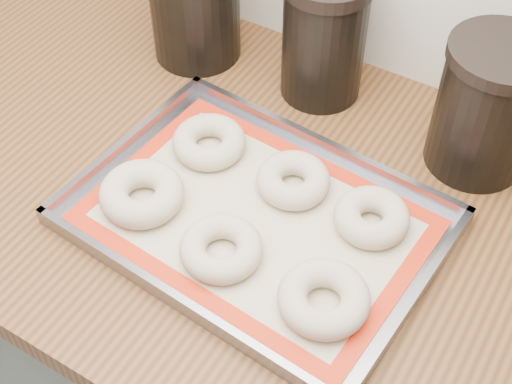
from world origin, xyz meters
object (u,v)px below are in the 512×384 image
Objects in this scene: baking_tray at (256,219)px; bagel_back_mid at (293,180)px; canister_right at (488,107)px; bagel_front_left at (142,193)px; bagel_back_right at (372,217)px; bagel_front_mid at (221,248)px; bagel_back_left at (209,142)px; canister_mid at (324,36)px; bagel_front_right at (324,299)px.

bagel_back_mid is at bearing 79.23° from baking_tray.
canister_right is (0.19, 0.18, 0.08)m from bagel_back_mid.
bagel_back_right is at bearing 23.73° from bagel_front_left.
bagel_front_mid is at bearing -122.13° from canister_right.
bagel_back_left is at bearing 128.28° from bagel_front_mid.
bagel_back_left is 0.54× the size of canister_right.
bagel_back_mid is 0.50× the size of canister_mid.
bagel_back_mid reaches higher than bagel_front_mid.
bagel_front_mid is 0.20m from bagel_back_right.
bagel_front_right reaches higher than bagel_front_mid.
bagel_front_right is at bearing -50.07° from bagel_back_mid.
bagel_front_mid is at bearing -51.72° from bagel_back_left.
bagel_front_right is 1.05× the size of bagel_back_left.
bagel_back_right is (0.28, 0.12, -0.00)m from bagel_front_left.
canister_mid is (-0.05, 0.28, 0.09)m from baking_tray.
bagel_front_left is 0.28m from bagel_front_right.
bagel_back_left is at bearing 148.30° from baking_tray.
baking_tray is 0.34m from canister_right.
canister_mid is (-0.07, 0.21, 0.08)m from bagel_back_mid.
bagel_back_left is (0.02, 0.13, -0.00)m from bagel_front_left.
bagel_front_mid is 0.14m from bagel_front_right.
baking_tray is at bearing 85.09° from bagel_front_mid.
bagel_front_mid is (-0.01, -0.07, 0.01)m from baking_tray.
bagel_front_right is at bearing -4.12° from bagel_front_left.
bagel_front_left reaches higher than bagel_front_right.
bagel_front_left is at bearing -141.41° from bagel_back_mid.
bagel_back_right reaches higher than baking_tray.
canister_mid is at bearing 131.16° from bagel_back_right.
canister_right is (0.26, -0.02, -0.00)m from canister_mid.
bagel_front_right is 1.10× the size of bagel_back_mid.
baking_tray is 4.64× the size of bagel_back_left.
bagel_back_left is at bearing 81.05° from bagel_front_left.
baking_tray is 0.15m from bagel_back_left.
bagel_back_left is 1.05× the size of bagel_back_mid.
bagel_front_left is 0.35m from canister_mid.
canister_mid is at bearing 100.94° from baking_tray.
canister_mid is 0.26m from canister_right.
bagel_back_right is at bearing 45.66° from bagel_front_mid.
canister_mid reaches higher than bagel_back_right.
bagel_back_right is 0.51× the size of canister_right.
bagel_front_left reaches higher than bagel_back_mid.
bagel_back_right reaches higher than bagel_front_mid.
bagel_front_left is 1.13× the size of bagel_back_mid.
baking_tray is 2.51× the size of canister_right.
bagel_front_mid is at bearing -82.25° from canister_mid.
canister_mid reaches higher than bagel_front_right.
canister_mid is at bearing 97.75° from bagel_front_mid.
bagel_front_left reaches higher than bagel_back_left.
bagel_back_left is 0.38m from canister_right.
bagel_front_left is 1.03× the size of bagel_front_right.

